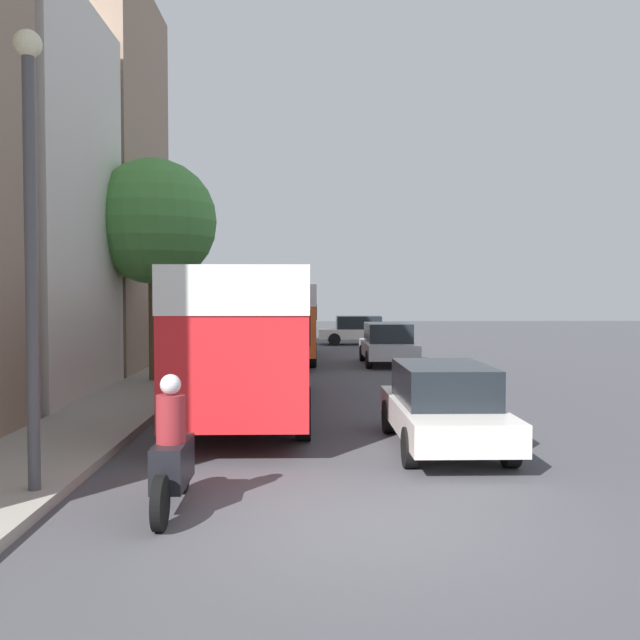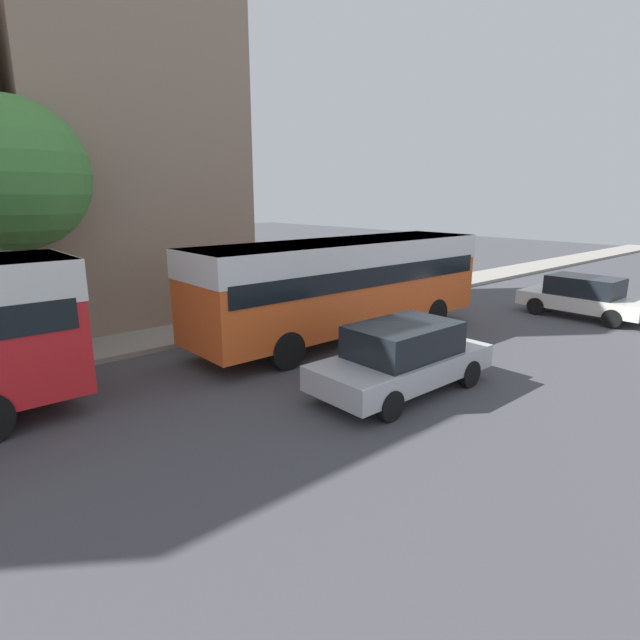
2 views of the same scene
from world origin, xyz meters
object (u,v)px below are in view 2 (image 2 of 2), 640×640
object	(u,v)px
car_far_curb	(403,357)
pedestrian_near_curb	(366,276)
bus_following	(344,276)
car_distant	(583,296)

from	to	relation	value
car_far_curb	pedestrian_near_curb	xyz separation A→B (m)	(-7.49, 6.60, 0.28)
car_far_curb	bus_following	bearing A→B (deg)	153.38
bus_following	pedestrian_near_curb	world-z (taller)	bus_following
bus_following	car_far_curb	bearing A→B (deg)	-26.62
bus_following	pedestrian_near_curb	distance (m)	5.78
bus_following	car_far_curb	xyz separation A→B (m)	(4.06, -2.03, -1.15)
car_far_curb	pedestrian_near_curb	bearing A→B (deg)	138.61
pedestrian_near_curb	bus_following	bearing A→B (deg)	-53.08
car_distant	pedestrian_near_curb	bearing A→B (deg)	118.28
car_far_curb	car_distant	size ratio (longest dim) A/B	1.05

